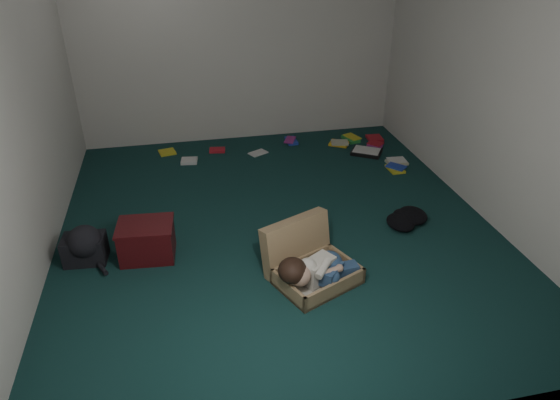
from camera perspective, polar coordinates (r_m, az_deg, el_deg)
name	(u,v)px	position (r m, az deg, el deg)	size (l,w,h in m)	color
floor	(277,224)	(4.77, -0.38, -2.80)	(4.50, 4.50, 0.00)	#113331
wall_back	(239,37)	(6.38, -4.74, 18.07)	(4.50, 4.50, 0.00)	silver
wall_front	(379,240)	(2.26, 11.23, -4.53)	(4.50, 4.50, 0.00)	silver
wall_left	(17,108)	(4.31, -27.85, 9.28)	(4.50, 4.50, 0.00)	silver
wall_right	(493,78)	(5.01, 23.20, 12.74)	(4.50, 4.50, 0.00)	silver
suitcase	(308,262)	(4.05, 3.26, -7.08)	(0.81, 0.80, 0.45)	#A28359
person	(317,269)	(3.91, 4.22, -7.92)	(0.69, 0.37, 0.28)	silver
maroon_bin	(147,240)	(4.40, -14.97, -4.48)	(0.49, 0.40, 0.32)	#420D10
backpack	(85,248)	(4.53, -21.42, -5.13)	(0.43, 0.34, 0.26)	black
clothing_pile	(406,218)	(4.90, 14.21, -2.00)	(0.39, 0.32, 0.13)	black
paper_tray	(366,152)	(6.31, 9.86, 5.44)	(0.44, 0.41, 0.05)	black
book_scatter	(305,150)	(6.31, 2.91, 5.71)	(2.94, 1.34, 0.02)	yellow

